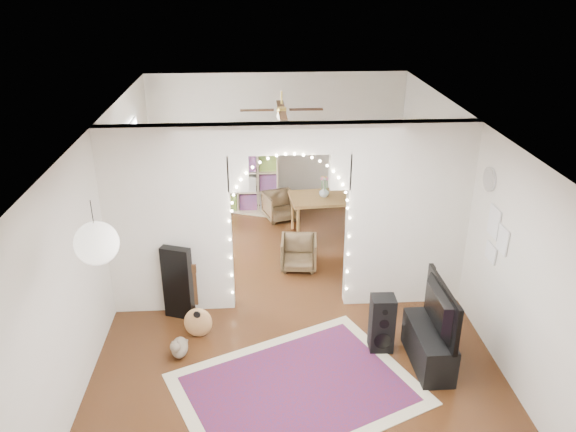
{
  "coord_description": "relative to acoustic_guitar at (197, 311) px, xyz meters",
  "views": [
    {
      "loc": [
        -0.45,
        -7.02,
        4.54
      ],
      "look_at": [
        0.0,
        0.3,
        1.26
      ],
      "focal_mm": 35.0,
      "sensor_mm": 36.0,
      "label": 1
    }
  ],
  "objects": [
    {
      "name": "acoustic_guitar",
      "position": [
        0.0,
        0.0,
        0.0
      ],
      "size": [
        0.39,
        0.19,
        0.93
      ],
      "rotation": [
        0.0,
        0.0,
        -0.17
      ],
      "color": "#B48348",
      "rests_on": "floor"
    },
    {
      "name": "area_rug",
      "position": [
        1.24,
        -1.11,
        -0.4
      ],
      "size": [
        3.25,
        2.92,
        0.02
      ],
      "primitive_type": "cube",
      "rotation": [
        0.0,
        0.0,
        0.43
      ],
      "color": "maroon",
      "rests_on": "floor"
    },
    {
      "name": "guitar_case",
      "position": [
        -0.3,
        0.51,
        0.13
      ],
      "size": [
        0.43,
        0.27,
        1.08
      ],
      "primitive_type": "cube",
      "rotation": [
        0.0,
        0.0,
        -0.35
      ],
      "color": "black",
      "rests_on": "floor"
    },
    {
      "name": "bookcase",
      "position": [
        0.44,
        4.26,
        0.43
      ],
      "size": [
        1.68,
        0.95,
        1.67
      ],
      "primitive_type": "cube",
      "rotation": [
        0.0,
        0.0,
        -0.35
      ],
      "color": "beige",
      "rests_on": "floor"
    },
    {
      "name": "fairy_lights",
      "position": [
        1.26,
        0.63,
        1.14
      ],
      "size": [
        1.64,
        0.04,
        1.6
      ],
      "primitive_type": null,
      "color": "#FFEABF",
      "rests_on": "divider_wall"
    },
    {
      "name": "floor_speaker",
      "position": [
        2.36,
        -0.4,
        -0.02
      ],
      "size": [
        0.31,
        0.28,
        0.77
      ],
      "rotation": [
        0.0,
        0.0,
        -0.03
      ],
      "color": "black",
      "rests_on": "floor"
    },
    {
      "name": "dining_chair_right",
      "position": [
        1.27,
        3.76,
        -0.13
      ],
      "size": [
        0.74,
        0.75,
        0.54
      ],
      "primitive_type": "imported",
      "rotation": [
        0.0,
        0.0,
        0.32
      ],
      "color": "brown",
      "rests_on": "floor"
    },
    {
      "name": "ceiling_fan",
      "position": [
        1.26,
        2.76,
        1.99
      ],
      "size": [
        1.1,
        1.1,
        0.3
      ],
      "primitive_type": null,
      "color": "gold",
      "rests_on": "ceiling"
    },
    {
      "name": "paper_lantern",
      "position": [
        -0.64,
        -1.64,
        1.84
      ],
      "size": [
        0.4,
        0.4,
        0.4
      ],
      "primitive_type": "sphere",
      "color": "white",
      "rests_on": "ceiling"
    },
    {
      "name": "wall_left",
      "position": [
        -1.24,
        0.76,
        0.94
      ],
      "size": [
        0.02,
        7.5,
        2.7
      ],
      "primitive_type": "cube",
      "color": "silver",
      "rests_on": "floor"
    },
    {
      "name": "picture_frames",
      "position": [
        3.74,
        -0.24,
        1.09
      ],
      "size": [
        0.02,
        0.5,
        0.7
      ],
      "primitive_type": null,
      "color": "white",
      "rests_on": "wall_right"
    },
    {
      "name": "dining_chair_left",
      "position": [
        1.48,
        1.8,
        -0.14
      ],
      "size": [
        0.62,
        0.64,
        0.53
      ],
      "primitive_type": "imported",
      "rotation": [
        0.0,
        0.0,
        -0.1
      ],
      "color": "brown",
      "rests_on": "floor"
    },
    {
      "name": "ceiling",
      "position": [
        1.26,
        0.76,
        2.29
      ],
      "size": [
        5.0,
        7.5,
        0.02
      ],
      "primitive_type": "cube",
      "color": "white",
      "rests_on": "wall_back"
    },
    {
      "name": "wall_front",
      "position": [
        1.26,
        -2.99,
        0.94
      ],
      "size": [
        5.0,
        0.02,
        2.7
      ],
      "primitive_type": "cube",
      "color": "silver",
      "rests_on": "floor"
    },
    {
      "name": "floor",
      "position": [
        1.26,
        0.76,
        -0.41
      ],
      "size": [
        7.5,
        7.5,
        0.0
      ],
      "primitive_type": "plane",
      "color": "black",
      "rests_on": "ground"
    },
    {
      "name": "divider_wall",
      "position": [
        1.26,
        0.76,
        1.02
      ],
      "size": [
        5.0,
        0.2,
        2.7
      ],
      "color": "silver",
      "rests_on": "floor"
    },
    {
      "name": "tabby_cat",
      "position": [
        -0.21,
        -0.4,
        -0.27
      ],
      "size": [
        0.28,
        0.5,
        0.33
      ],
      "rotation": [
        0.0,
        0.0,
        -0.21
      ],
      "color": "brown",
      "rests_on": "floor"
    },
    {
      "name": "flower_vase",
      "position": [
        2.02,
        3.01,
        0.44
      ],
      "size": [
        0.2,
        0.2,
        0.19
      ],
      "primitive_type": "imported",
      "rotation": [
        0.0,
        0.0,
        0.09
      ],
      "color": "white",
      "rests_on": "dining_table"
    },
    {
      "name": "wall_back",
      "position": [
        1.26,
        4.51,
        0.94
      ],
      "size": [
        5.0,
        0.02,
        2.7
      ],
      "primitive_type": "cube",
      "color": "silver",
      "rests_on": "floor"
    },
    {
      "name": "wall_right",
      "position": [
        3.76,
        0.76,
        0.94
      ],
      "size": [
        0.02,
        7.5,
        2.7
      ],
      "primitive_type": "cube",
      "color": "silver",
      "rests_on": "floor"
    },
    {
      "name": "tv",
      "position": [
        2.89,
        -0.72,
        0.4
      ],
      "size": [
        0.16,
        1.08,
        0.62
      ],
      "primitive_type": "imported",
      "rotation": [
        0.0,
        0.0,
        1.59
      ],
      "color": "black",
      "rests_on": "media_console"
    },
    {
      "name": "wall_clock",
      "position": [
        3.74,
        0.16,
        1.69
      ],
      "size": [
        0.03,
        0.31,
        0.31
      ],
      "primitive_type": "cylinder",
      "rotation": [
        0.0,
        1.57,
        0.0
      ],
      "color": "white",
      "rests_on": "wall_right"
    },
    {
      "name": "window",
      "position": [
        -1.21,
        2.56,
        1.09
      ],
      "size": [
        0.04,
        1.2,
        1.4
      ],
      "primitive_type": "cube",
      "color": "white",
      "rests_on": "wall_left"
    },
    {
      "name": "media_console",
      "position": [
        2.89,
        -0.72,
        -0.16
      ],
      "size": [
        0.42,
        1.01,
        0.5
      ],
      "primitive_type": "cube",
      "rotation": [
        0.0,
        0.0,
        0.02
      ],
      "color": "black",
      "rests_on": "floor"
    },
    {
      "name": "dining_table",
      "position": [
        2.02,
        3.01,
        0.28
      ],
      "size": [
        1.26,
        0.9,
        0.76
      ],
      "rotation": [
        0.0,
        0.0,
        0.09
      ],
      "color": "olive",
      "rests_on": "floor"
    }
  ]
}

